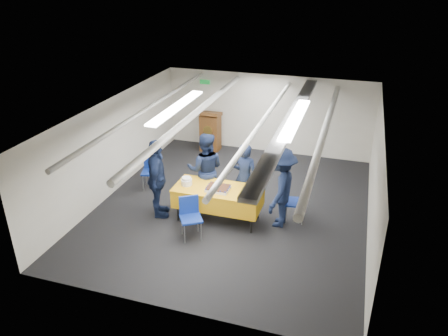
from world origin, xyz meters
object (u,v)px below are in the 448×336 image
(sailor_a, at_px, (244,177))
(chair_near, at_px, (190,213))
(podium, at_px, (210,131))
(chair_right, at_px, (299,199))
(serving_table, at_px, (218,197))
(chair_left, at_px, (151,168))
(sailor_d, at_px, (280,188))
(sailor_b, at_px, (205,170))
(sailor_c, at_px, (157,179))
(sheet_cake, at_px, (218,188))

(sailor_a, bearing_deg, chair_near, 63.26)
(podium, xyz_separation_m, chair_right, (3.13, -3.21, -0.08))
(serving_table, distance_m, sailor_a, 0.76)
(chair_left, bearing_deg, sailor_d, -12.64)
(chair_left, relative_size, sailor_a, 0.53)
(chair_right, bearing_deg, sailor_b, 177.16)
(podium, relative_size, sailor_d, 0.71)
(serving_table, xyz_separation_m, sailor_a, (0.43, 0.58, 0.25))
(sailor_b, bearing_deg, chair_left, -28.64)
(chair_near, xyz_separation_m, sailor_a, (0.78, 1.34, 0.28))
(sailor_a, height_order, sailor_b, sailor_b)
(chair_left, relative_size, sailor_c, 0.49)
(chair_right, xyz_separation_m, sailor_d, (-0.38, -0.26, 0.35))
(sailor_d, bearing_deg, chair_left, -97.69)
(serving_table, xyz_separation_m, chair_near, (-0.35, -0.76, -0.03))
(chair_left, height_order, sailor_d, sailor_d)
(sheet_cake, bearing_deg, podium, 111.47)
(chair_near, bearing_deg, sheet_cake, 61.28)
(sheet_cake, bearing_deg, chair_right, 18.56)
(sailor_c, bearing_deg, sailor_a, -85.19)
(serving_table, bearing_deg, sailor_a, 53.73)
(sheet_cake, height_order, chair_near, chair_near)
(sheet_cake, xyz_separation_m, chair_left, (-2.09, 1.05, -0.28))
(sailor_b, height_order, sailor_d, sailor_d)
(sailor_b, distance_m, sailor_d, 1.83)
(serving_table, relative_size, podium, 1.51)
(serving_table, distance_m, sailor_b, 0.83)
(sailor_b, height_order, sailor_c, sailor_c)
(sheet_cake, relative_size, sailor_c, 0.27)
(chair_right, relative_size, sailor_a, 0.53)
(sailor_c, bearing_deg, sailor_d, -100.41)
(sheet_cake, height_order, sailor_b, sailor_b)
(sailor_b, bearing_deg, sailor_d, 153.55)
(podium, bearing_deg, serving_table, -68.45)
(sailor_d, bearing_deg, serving_table, -75.57)
(chair_near, height_order, sailor_c, sailor_c)
(serving_table, height_order, chair_left, chair_left)
(chair_right, xyz_separation_m, chair_left, (-3.74, 0.49, 0.00))
(sailor_a, bearing_deg, sailor_b, 3.04)
(sailor_b, bearing_deg, sailor_a, 164.90)
(sailor_a, distance_m, sailor_d, 0.95)
(chair_near, relative_size, sailor_a, 0.53)
(chair_left, relative_size, sailor_b, 0.50)
(chair_right, height_order, sailor_b, sailor_b)
(podium, height_order, chair_left, podium)
(sheet_cake, relative_size, chair_right, 0.57)
(chair_right, relative_size, chair_left, 1.00)
(serving_table, relative_size, sailor_c, 1.05)
(sheet_cake, distance_m, podium, 4.05)
(sailor_b, xyz_separation_m, sailor_c, (-0.82, -0.80, 0.02))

